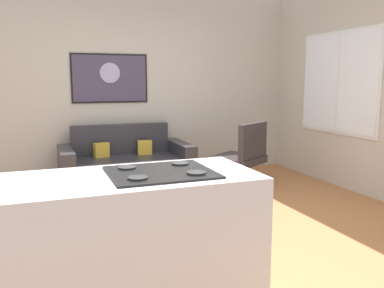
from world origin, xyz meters
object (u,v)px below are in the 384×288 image
(couch, at_px, (126,167))
(wall_painting, at_px, (110,78))
(armchair, at_px, (242,156))
(coffee_table, at_px, (156,178))

(couch, height_order, wall_painting, wall_painting)
(armchair, height_order, wall_painting, wall_painting)
(couch, relative_size, wall_painting, 1.60)
(couch, distance_m, armchair, 1.63)
(wall_painting, bearing_deg, armchair, -32.85)
(couch, relative_size, coffee_table, 1.75)
(coffee_table, height_order, wall_painting, wall_painting)
(wall_painting, bearing_deg, couch, -79.87)
(couch, bearing_deg, armchair, -18.96)
(coffee_table, bearing_deg, armchair, 23.63)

